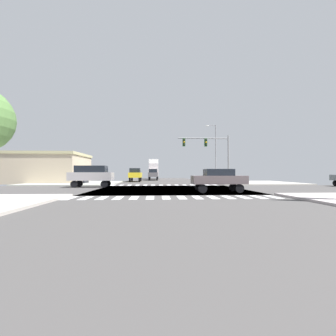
{
  "coord_description": "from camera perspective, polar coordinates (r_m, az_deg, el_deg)",
  "views": [
    {
      "loc": [
        -1.37,
        -21.76,
        1.58
      ],
      "look_at": [
        0.04,
        5.31,
        2.14
      ],
      "focal_mm": 24.36,
      "sensor_mm": 36.0,
      "label": 1
    }
  ],
  "objects": [
    {
      "name": "ground",
      "position": [
        21.87,
        0.63,
        -5.39
      ],
      "size": [
        90.0,
        90.0,
        0.05
      ],
      "color": "#444141"
    },
    {
      "name": "sidewalk_corner_ne",
      "position": [
        36.73,
        20.1,
        -3.46
      ],
      "size": [
        12.0,
        12.0,
        0.14
      ],
      "color": "#B2ADA3",
      "rests_on": "ground"
    },
    {
      "name": "sidewalk_corner_nw",
      "position": [
        35.74,
        -22.01,
        -3.51
      ],
      "size": [
        12.0,
        12.0,
        0.14
      ],
      "color": "#ADB0A4",
      "rests_on": "ground"
    },
    {
      "name": "crosswalk_near",
      "position": [
        14.59,
        1.46,
        -7.39
      ],
      "size": [
        13.5,
        2.0,
        0.01
      ],
      "color": "silver",
      "rests_on": "ground"
    },
    {
      "name": "crosswalk_far",
      "position": [
        29.13,
        -0.77,
        -4.28
      ],
      "size": [
        13.5,
        2.0,
        0.01
      ],
      "color": "silver",
      "rests_on": "ground"
    },
    {
      "name": "traffic_signal_mast",
      "position": [
        30.13,
        10.15,
        4.92
      ],
      "size": [
        6.73,
        0.55,
        6.45
      ],
      "color": "gray",
      "rests_on": "ground"
    },
    {
      "name": "street_lamp",
      "position": [
        38.15,
        11.55,
        4.78
      ],
      "size": [
        1.78,
        0.32,
        9.42
      ],
      "color": "gray",
      "rests_on": "ground"
    },
    {
      "name": "bank_building",
      "position": [
        39.53,
        -27.48,
        -0.04
      ],
      "size": [
        11.86,
        9.31,
        4.54
      ],
      "color": "#BEAA8E",
      "rests_on": "ground"
    },
    {
      "name": "pickup_nearside_1",
      "position": [
        40.31,
        -8.15,
        -1.58
      ],
      "size": [
        2.0,
        5.1,
        2.35
      ],
      "rotation": [
        0.0,
        0.0,
        3.14
      ],
      "color": "black",
      "rests_on": "ground"
    },
    {
      "name": "sedan_farside_1",
      "position": [
        18.96,
        12.54,
        -2.55
      ],
      "size": [
        4.3,
        1.8,
        1.88
      ],
      "rotation": [
        0.0,
        0.0,
        1.57
      ],
      "color": "black",
      "rests_on": "ground"
    },
    {
      "name": "suv_queued_2",
      "position": [
        46.91,
        -3.75,
        -1.4
      ],
      "size": [
        1.96,
        4.6,
        2.34
      ],
      "rotation": [
        0.0,
        0.0,
        3.14
      ],
      "color": "black",
      "rests_on": "ground"
    },
    {
      "name": "box_truck_leading_1",
      "position": [
        56.03,
        -3.62,
        -0.17
      ],
      "size": [
        2.4,
        7.2,
        4.85
      ],
      "rotation": [
        0.0,
        0.0,
        3.14
      ],
      "color": "black",
      "rests_on": "ground"
    },
    {
      "name": "suv_middle_3",
      "position": [
        26.23,
        -18.61,
        -1.52
      ],
      "size": [
        4.6,
        1.96,
        2.34
      ],
      "rotation": [
        0.0,
        0.0,
        4.71
      ],
      "color": "black",
      "rests_on": "ground"
    }
  ]
}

